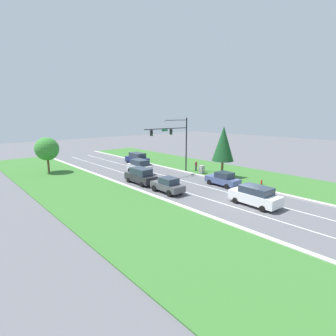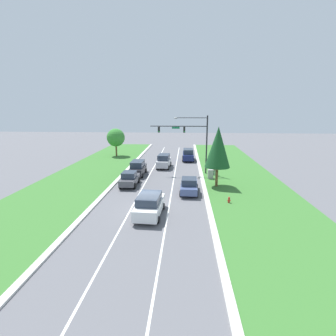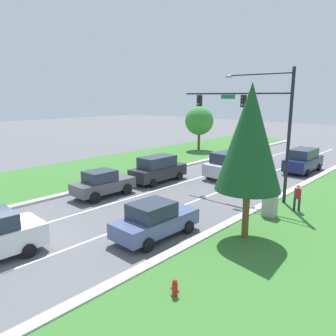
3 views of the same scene
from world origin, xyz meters
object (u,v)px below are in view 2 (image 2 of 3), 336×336
(navy_suv, at_px, (188,155))
(slate_blue_sedan, at_px, (189,186))
(charcoal_suv, at_px, (138,168))
(oak_near_left_tree, at_px, (116,138))
(white_suv, at_px, (149,205))
(fire_hydrant, at_px, (229,200))
(conifer_near_right_tree, at_px, (218,147))
(utility_cabinet, at_px, (211,174))
(traffic_signal_mast, at_px, (191,135))
(silver_suv, at_px, (164,161))
(pedestrian, at_px, (215,169))
(graphite_sedan, at_px, (130,179))

(navy_suv, distance_m, slate_blue_sedan, 19.11)
(charcoal_suv, bearing_deg, oak_near_left_tree, 115.55)
(white_suv, height_order, fire_hydrant, white_suv)
(fire_hydrant, bearing_deg, conifer_near_right_tree, 96.01)
(white_suv, relative_size, conifer_near_right_tree, 0.70)
(utility_cabinet, bearing_deg, conifer_near_right_tree, -83.34)
(traffic_signal_mast, height_order, silver_suv, traffic_signal_mast)
(oak_near_left_tree, bearing_deg, fire_hydrant, -54.48)
(traffic_signal_mast, relative_size, white_suv, 1.65)
(navy_suv, height_order, utility_cabinet, navy_suv)
(white_suv, height_order, utility_cabinet, white_suv)
(navy_suv, xyz_separation_m, fire_hydrant, (3.95, -22.21, -0.73))
(pedestrian, bearing_deg, slate_blue_sedan, 43.35)
(navy_suv, bearing_deg, oak_near_left_tree, 166.41)
(pedestrian, bearing_deg, silver_suv, -52.99)
(silver_suv, distance_m, pedestrian, 9.00)
(white_suv, distance_m, graphite_sedan, 9.72)
(traffic_signal_mast, relative_size, oak_near_left_tree, 1.53)
(silver_suv, distance_m, oak_near_left_tree, 14.39)
(navy_suv, distance_m, oak_near_left_tree, 14.92)
(fire_hydrant, relative_size, oak_near_left_tree, 0.13)
(utility_cabinet, distance_m, fire_hydrant, 9.36)
(oak_near_left_tree, bearing_deg, silver_suv, -43.12)
(fire_hydrant, bearing_deg, navy_suv, 100.07)
(slate_blue_sedan, bearing_deg, silver_suv, 108.47)
(graphite_sedan, distance_m, conifer_near_right_tree, 11.41)
(white_suv, bearing_deg, conifer_near_right_tree, 56.15)
(traffic_signal_mast, xyz_separation_m, pedestrian, (3.49, -1.05, -4.66))
(slate_blue_sedan, distance_m, oak_near_left_tree, 26.75)
(utility_cabinet, bearing_deg, oak_near_left_tree, 136.65)
(slate_blue_sedan, bearing_deg, navy_suv, 91.29)
(charcoal_suv, height_order, utility_cabinet, charcoal_suv)
(oak_near_left_tree, bearing_deg, conifer_near_right_tree, -48.25)
(graphite_sedan, distance_m, fire_hydrant, 12.56)
(white_suv, distance_m, pedestrian, 16.49)
(fire_hydrant, bearing_deg, graphite_sedan, 154.21)
(traffic_signal_mast, height_order, pedestrian, traffic_signal_mast)
(graphite_sedan, height_order, slate_blue_sedan, graphite_sedan)
(silver_suv, height_order, charcoal_suv, silver_suv)
(silver_suv, xyz_separation_m, charcoal_suv, (-3.35, -5.01, -0.05))
(white_suv, height_order, pedestrian, white_suv)
(slate_blue_sedan, distance_m, pedestrian, 8.94)
(pedestrian, bearing_deg, oak_near_left_tree, -60.23)
(silver_suv, bearing_deg, charcoal_suv, -120.39)
(navy_suv, bearing_deg, utility_cabinet, -77.66)
(graphite_sedan, height_order, silver_suv, silver_suv)
(pedestrian, xyz_separation_m, fire_hydrant, (0.22, -11.21, -0.59))
(slate_blue_sedan, relative_size, fire_hydrant, 6.45)
(white_suv, relative_size, fire_hydrant, 7.29)
(traffic_signal_mast, relative_size, slate_blue_sedan, 1.87)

